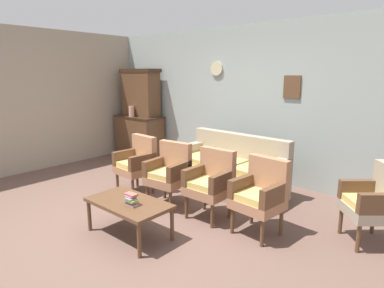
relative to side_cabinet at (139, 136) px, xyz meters
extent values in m
plane|color=brown|center=(2.50, -2.25, -0.47)|extent=(7.68, 7.68, 0.00)
cube|color=#939E99|center=(2.50, 0.38, 0.88)|extent=(6.40, 0.06, 2.70)
cube|color=brown|center=(3.40, 0.33, 1.18)|extent=(0.28, 0.02, 0.36)
cylinder|color=beige|center=(1.90, 0.33, 1.48)|extent=(0.26, 0.03, 0.26)
cube|color=gray|center=(-0.73, -2.25, 0.88)|extent=(0.06, 5.20, 2.70)
cube|color=brown|center=(0.00, 0.00, -0.02)|extent=(1.10, 0.52, 0.90)
cube|color=#342115|center=(0.00, 0.00, 0.45)|extent=(1.16, 0.55, 0.03)
cube|color=brown|center=(0.00, 0.08, 0.94)|extent=(0.90, 0.36, 0.95)
cube|color=#342115|center=(0.00, 0.08, 1.45)|extent=(0.99, 0.38, 0.08)
cylinder|color=tan|center=(-0.02, -0.18, 0.58)|extent=(0.12, 0.12, 0.23)
cube|color=gray|center=(2.82, -0.58, -0.26)|extent=(1.85, 0.89, 0.42)
cube|color=gray|center=(2.84, -0.26, 0.19)|extent=(1.82, 0.25, 0.48)
cube|color=gray|center=(3.65, -0.62, 0.07)|extent=(0.20, 0.81, 0.24)
cube|color=gray|center=(1.99, -0.54, 0.07)|extent=(0.20, 0.81, 0.24)
cube|color=tan|center=(3.34, -0.64, 0.00)|extent=(0.50, 0.58, 0.10)
cube|color=tan|center=(2.82, -0.62, 0.00)|extent=(0.50, 0.58, 0.10)
cube|color=tan|center=(2.29, -0.59, 0.00)|extent=(0.50, 0.58, 0.10)
cube|color=#9E6B4C|center=(1.74, -1.57, -0.09)|extent=(0.55, 0.52, 0.12)
cube|color=tan|center=(1.74, -1.59, 0.00)|extent=(0.47, 0.44, 0.10)
cube|color=#9E6B4C|center=(1.76, -1.37, 0.20)|extent=(0.53, 0.14, 0.46)
cube|color=brown|center=(1.96, -1.58, 0.08)|extent=(0.11, 0.48, 0.22)
cube|color=brown|center=(1.52, -1.55, 0.08)|extent=(0.11, 0.48, 0.22)
cylinder|color=brown|center=(1.94, -1.77, -0.31)|extent=(0.04, 0.04, 0.32)
cylinder|color=brown|center=(1.52, -1.74, -0.31)|extent=(0.04, 0.04, 0.32)
cylinder|color=brown|center=(1.97, -1.39, -0.31)|extent=(0.04, 0.04, 0.32)
cylinder|color=brown|center=(1.55, -1.36, -0.31)|extent=(0.04, 0.04, 0.32)
cube|color=#9E6B4C|center=(2.49, -1.59, -0.09)|extent=(0.57, 0.53, 0.12)
cube|color=tan|center=(2.50, -1.61, 0.00)|extent=(0.48, 0.45, 0.10)
cube|color=#9E6B4C|center=(2.47, -1.40, 0.20)|extent=(0.53, 0.15, 0.46)
cube|color=brown|center=(2.71, -1.57, 0.08)|extent=(0.13, 0.49, 0.22)
cube|color=brown|center=(2.28, -1.62, 0.08)|extent=(0.13, 0.49, 0.22)
cylinder|color=brown|center=(2.72, -1.76, -0.31)|extent=(0.04, 0.04, 0.32)
cylinder|color=brown|center=(2.30, -1.80, -0.31)|extent=(0.04, 0.04, 0.32)
cylinder|color=brown|center=(2.68, -1.38, -0.31)|extent=(0.04, 0.04, 0.32)
cylinder|color=brown|center=(2.27, -1.43, -0.31)|extent=(0.04, 0.04, 0.32)
cube|color=#9E6B4C|center=(3.20, -1.55, -0.09)|extent=(0.53, 0.49, 0.12)
cube|color=tan|center=(3.20, -1.57, 0.00)|extent=(0.45, 0.41, 0.10)
cube|color=#9E6B4C|center=(3.20, -1.35, 0.20)|extent=(0.52, 0.11, 0.46)
cube|color=brown|center=(3.42, -1.54, 0.08)|extent=(0.09, 0.48, 0.22)
cube|color=brown|center=(2.98, -1.55, 0.08)|extent=(0.09, 0.48, 0.22)
cylinder|color=brown|center=(3.41, -1.73, -0.31)|extent=(0.04, 0.04, 0.32)
cylinder|color=brown|center=(2.99, -1.74, -0.31)|extent=(0.04, 0.04, 0.32)
cylinder|color=brown|center=(3.41, -1.35, -0.31)|extent=(0.04, 0.04, 0.32)
cylinder|color=brown|center=(2.99, -1.36, -0.31)|extent=(0.04, 0.04, 0.32)
cube|color=#9E6B4C|center=(3.90, -1.52, -0.09)|extent=(0.57, 0.53, 0.12)
cube|color=tan|center=(3.90, -1.54, 0.00)|extent=(0.48, 0.45, 0.10)
cube|color=#9E6B4C|center=(3.92, -1.32, 0.20)|extent=(0.53, 0.15, 0.46)
cube|color=brown|center=(4.12, -1.54, 0.08)|extent=(0.13, 0.49, 0.22)
cube|color=brown|center=(3.68, -1.50, 0.08)|extent=(0.13, 0.49, 0.22)
cylinder|color=brown|center=(4.09, -1.73, -0.31)|extent=(0.04, 0.04, 0.32)
cylinder|color=brown|center=(3.67, -1.69, -0.31)|extent=(0.04, 0.04, 0.32)
cylinder|color=brown|center=(4.13, -1.35, -0.31)|extent=(0.04, 0.04, 0.32)
cylinder|color=brown|center=(3.71, -1.31, -0.31)|extent=(0.04, 0.04, 0.32)
cube|color=gray|center=(4.93, -0.89, -0.09)|extent=(0.70, 0.71, 0.12)
cube|color=tan|center=(4.91, -0.90, 0.00)|extent=(0.60, 0.60, 0.10)
cube|color=brown|center=(5.07, -1.05, 0.08)|extent=(0.42, 0.37, 0.22)
cube|color=brown|center=(4.78, -0.72, 0.08)|extent=(0.42, 0.37, 0.22)
cylinder|color=brown|center=(4.92, -1.17, -0.31)|extent=(0.04, 0.04, 0.32)
cylinder|color=brown|center=(4.64, -0.85, -0.31)|extent=(0.04, 0.04, 0.32)
cylinder|color=brown|center=(4.93, -0.60, -0.31)|extent=(0.04, 0.04, 0.32)
cube|color=brown|center=(2.79, -2.51, -0.07)|extent=(1.00, 0.56, 0.04)
cylinder|color=brown|center=(2.33, -2.27, -0.28)|extent=(0.04, 0.04, 0.38)
cylinder|color=brown|center=(3.25, -2.27, -0.28)|extent=(0.04, 0.04, 0.38)
cylinder|color=brown|center=(2.33, -2.75, -0.28)|extent=(0.04, 0.04, 0.38)
cylinder|color=brown|center=(3.25, -2.75, -0.28)|extent=(0.04, 0.04, 0.38)
cube|color=gray|center=(2.91, -2.57, -0.03)|extent=(0.16, 0.08, 0.03)
cube|color=#C571AD|center=(2.89, -2.54, -0.01)|extent=(0.13, 0.08, 0.02)
cube|color=olive|center=(2.91, -2.57, 0.01)|extent=(0.15, 0.09, 0.02)
cube|color=slate|center=(2.91, -2.57, 0.03)|extent=(0.10, 0.10, 0.02)
cube|color=#B56B82|center=(2.89, -2.56, 0.05)|extent=(0.11, 0.09, 0.02)
cube|color=#A05149|center=(2.89, -2.55, 0.07)|extent=(0.15, 0.08, 0.02)
camera|label=1|loc=(5.65, -4.70, 1.39)|focal=30.48mm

